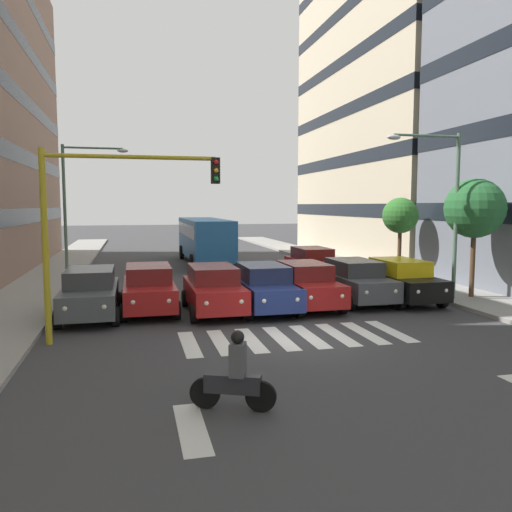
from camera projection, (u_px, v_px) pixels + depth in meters
name	position (u px, v px, depth m)	size (l,w,h in m)	color
ground_plane	(295.00, 337.00, 15.18)	(180.00, 180.00, 0.00)	#38383A
building_left_block_0	(395.00, 91.00, 38.21)	(8.68, 20.04, 25.08)	beige
crosswalk_markings	(295.00, 337.00, 15.18)	(6.75, 2.80, 0.01)	silver
lane_arrow_1	(192.00, 428.00, 8.99)	(0.50, 2.20, 0.01)	silver
car_0	(401.00, 280.00, 20.72)	(2.02, 4.44, 1.72)	black
car_1	(355.00, 281.00, 20.57)	(2.02, 4.44, 1.72)	#474C51
car_2	(305.00, 285.00, 19.57)	(2.02, 4.44, 1.72)	maroon
car_3	(264.00, 287.00, 18.95)	(2.02, 4.44, 1.72)	navy
car_4	(213.00, 289.00, 18.56)	(2.02, 4.44, 1.72)	maroon
car_5	(149.00, 288.00, 18.71)	(2.02, 4.44, 1.72)	maroon
car_6	(90.00, 293.00, 17.72)	(2.02, 4.44, 1.72)	#474C51
car_row2_0	(313.00, 264.00, 26.54)	(2.02, 4.44, 1.72)	maroon
bus_behind_traffic	(204.00, 236.00, 34.35)	(2.78, 10.50, 3.00)	#286BAD
motorcycle_with_rider	(234.00, 377.00, 9.73)	(1.60, 0.77, 1.57)	black
traffic_light_gantry	(99.00, 212.00, 14.37)	(5.01, 0.36, 5.50)	#AD991E
street_lamp_left	(444.00, 197.00, 20.21)	(3.21, 0.28, 6.63)	#4C6B56
street_lamp_right	(76.00, 196.00, 26.21)	(3.33, 0.28, 6.87)	#4C6B56
street_tree_0	(475.00, 209.00, 20.75)	(2.43, 2.43, 4.87)	#513823
street_tree_1	(400.00, 216.00, 26.59)	(1.87, 1.87, 4.19)	#513823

